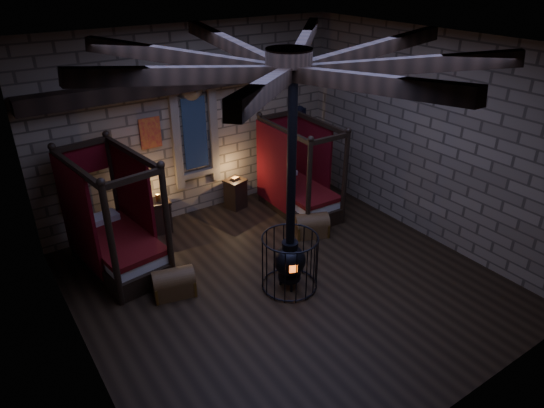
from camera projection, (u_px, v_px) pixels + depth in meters
room at (285, 77)px, 7.29m from camera, size 7.02×7.02×4.29m
bed_left at (116, 240)px, 9.19m from camera, size 1.41×2.30×2.27m
bed_right at (298, 189)px, 11.26m from camera, size 1.12×2.06×2.13m
trunk_left at (174, 283)px, 8.53m from camera, size 0.80×0.61×0.53m
trunk_right at (311, 226)px, 10.35m from camera, size 0.82×0.68×0.52m
nightstand_left at (160, 215)px, 10.45m from camera, size 0.52×0.50×0.89m
nightstand_right at (236, 193)px, 11.44m from camera, size 0.54×0.53×0.78m
stove at (290, 257)px, 8.55m from camera, size 1.01×1.01×4.05m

